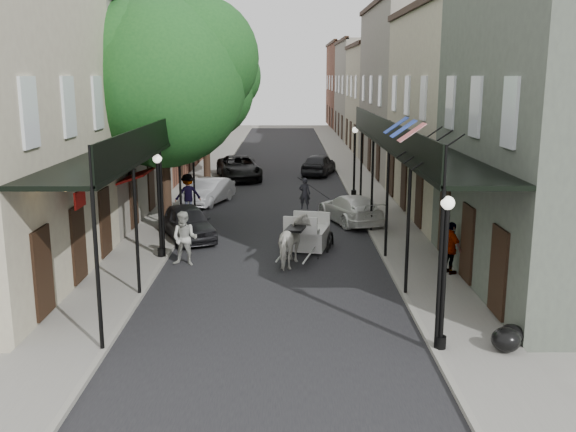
{
  "coord_description": "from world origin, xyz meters",
  "views": [
    {
      "loc": [
        0.4,
        -16.33,
        6.52
      ],
      "look_at": [
        0.48,
        6.04,
        1.6
      ],
      "focal_mm": 40.0,
      "sensor_mm": 36.0,
      "label": 1
    }
  ],
  "objects_px": {
    "pedestrian_sidewalk_right": "(451,248)",
    "car_right_far": "(319,164)",
    "lamppost_right_far": "(354,160)",
    "pedestrian_sidewalk_left": "(188,194)",
    "lamppost_left": "(159,204)",
    "horse": "(295,242)",
    "tree_near": "(172,76)",
    "lamppost_right_near": "(444,271)",
    "pedestrian_walking": "(185,239)",
    "car_left_far": "(239,168)",
    "tree_far": "(211,87)",
    "car_left_mid": "(208,191)",
    "car_left_near": "(187,222)",
    "carriage": "(309,218)",
    "car_right_near": "(350,209)"
  },
  "relations": [
    {
      "from": "lamppost_right_far",
      "to": "horse",
      "type": "xyz_separation_m",
      "value": [
        -3.39,
        -12.75,
        -1.19
      ]
    },
    {
      "from": "lamppost_left",
      "to": "car_right_near",
      "type": "distance_m",
      "value": 9.59
    },
    {
      "from": "pedestrian_walking",
      "to": "pedestrian_sidewalk_left",
      "type": "relative_size",
      "value": 1.01
    },
    {
      "from": "tree_near",
      "to": "lamppost_right_far",
      "type": "bearing_deg",
      "value": 43.31
    },
    {
      "from": "tree_near",
      "to": "lamppost_right_near",
      "type": "height_order",
      "value": "tree_near"
    },
    {
      "from": "carriage",
      "to": "pedestrian_sidewalk_right",
      "type": "height_order",
      "value": "carriage"
    },
    {
      "from": "lamppost_right_far",
      "to": "tree_far",
      "type": "bearing_deg",
      "value": 143.49
    },
    {
      "from": "car_right_near",
      "to": "lamppost_left",
      "type": "bearing_deg",
      "value": 20.77
    },
    {
      "from": "car_left_near",
      "to": "car_right_near",
      "type": "bearing_deg",
      "value": 0.11
    },
    {
      "from": "tree_near",
      "to": "pedestrian_sidewalk_left",
      "type": "distance_m",
      "value": 6.23
    },
    {
      "from": "car_left_near",
      "to": "car_left_mid",
      "type": "xyz_separation_m",
      "value": [
        0.0,
        7.26,
        -0.04
      ]
    },
    {
      "from": "car_left_far",
      "to": "lamppost_right_near",
      "type": "bearing_deg",
      "value": -86.23
    },
    {
      "from": "pedestrian_sidewalk_right",
      "to": "car_right_far",
      "type": "xyz_separation_m",
      "value": [
        -3.2,
        22.19,
        -0.27
      ]
    },
    {
      "from": "lamppost_right_far",
      "to": "car_right_far",
      "type": "xyz_separation_m",
      "value": [
        -1.5,
        8.09,
        -1.33
      ]
    },
    {
      "from": "tree_near",
      "to": "car_left_near",
      "type": "bearing_deg",
      "value": -63.1
    },
    {
      "from": "horse",
      "to": "car_right_far",
      "type": "relative_size",
      "value": 0.48
    },
    {
      "from": "tree_far",
      "to": "lamppost_right_far",
      "type": "bearing_deg",
      "value": -36.51
    },
    {
      "from": "horse",
      "to": "pedestrian_walking",
      "type": "xyz_separation_m",
      "value": [
        -3.83,
        0.06,
        0.1
      ]
    },
    {
      "from": "tree_near",
      "to": "car_left_far",
      "type": "relative_size",
      "value": 1.78
    },
    {
      "from": "car_right_far",
      "to": "car_left_far",
      "type": "bearing_deg",
      "value": 34.73
    },
    {
      "from": "lamppost_left",
      "to": "car_left_near",
      "type": "height_order",
      "value": "lamppost_left"
    },
    {
      "from": "carriage",
      "to": "car_right_near",
      "type": "xyz_separation_m",
      "value": [
        2.0,
        4.07,
        -0.48
      ]
    },
    {
      "from": "tree_near",
      "to": "lamppost_right_far",
      "type": "xyz_separation_m",
      "value": [
        8.3,
        7.82,
        -4.44
      ]
    },
    {
      "from": "lamppost_right_near",
      "to": "car_right_far",
      "type": "distance_m",
      "value": 28.16
    },
    {
      "from": "lamppost_left",
      "to": "horse",
      "type": "bearing_deg",
      "value": -8.89
    },
    {
      "from": "car_left_near",
      "to": "car_right_near",
      "type": "distance_m",
      "value": 7.5
    },
    {
      "from": "lamppost_right_near",
      "to": "car_left_mid",
      "type": "relative_size",
      "value": 0.93
    },
    {
      "from": "pedestrian_sidewalk_right",
      "to": "horse",
      "type": "bearing_deg",
      "value": 50.58
    },
    {
      "from": "lamppost_right_far",
      "to": "pedestrian_sidewalk_left",
      "type": "distance_m",
      "value": 9.61
    },
    {
      "from": "pedestrian_walking",
      "to": "car_left_near",
      "type": "height_order",
      "value": "pedestrian_walking"
    },
    {
      "from": "lamppost_left",
      "to": "car_left_mid",
      "type": "distance_m",
      "value": 10.37
    },
    {
      "from": "lamppost_left",
      "to": "car_right_far",
      "type": "distance_m",
      "value": 21.22
    },
    {
      "from": "car_right_far",
      "to": "pedestrian_sidewalk_right",
      "type": "bearing_deg",
      "value": 113.62
    },
    {
      "from": "lamppost_right_far",
      "to": "pedestrian_sidewalk_left",
      "type": "bearing_deg",
      "value": -150.28
    },
    {
      "from": "lamppost_right_near",
      "to": "pedestrian_sidewalk_right",
      "type": "relative_size",
      "value": 2.14
    },
    {
      "from": "car_left_mid",
      "to": "car_right_far",
      "type": "height_order",
      "value": "car_right_far"
    },
    {
      "from": "car_left_mid",
      "to": "car_left_near",
      "type": "bearing_deg",
      "value": -72.0
    },
    {
      "from": "lamppost_left",
      "to": "carriage",
      "type": "height_order",
      "value": "lamppost_left"
    },
    {
      "from": "lamppost_right_near",
      "to": "lamppost_right_far",
      "type": "bearing_deg",
      "value": 90.0
    },
    {
      "from": "lamppost_right_far",
      "to": "car_right_near",
      "type": "height_order",
      "value": "lamppost_right_far"
    },
    {
      "from": "car_left_far",
      "to": "car_right_far",
      "type": "xyz_separation_m",
      "value": [
        5.2,
        1.82,
        -0.03
      ]
    },
    {
      "from": "carriage",
      "to": "car_left_near",
      "type": "distance_m",
      "value": 5.06
    },
    {
      "from": "pedestrian_walking",
      "to": "horse",
      "type": "bearing_deg",
      "value": 9.1
    },
    {
      "from": "lamppost_right_near",
      "to": "lamppost_left",
      "type": "height_order",
      "value": "same"
    },
    {
      "from": "tree_far",
      "to": "horse",
      "type": "xyz_separation_m",
      "value": [
        4.95,
        -18.93,
        -4.98
      ]
    },
    {
      "from": "lamppost_right_near",
      "to": "car_left_far",
      "type": "relative_size",
      "value": 0.68
    },
    {
      "from": "pedestrian_sidewalk_right",
      "to": "car_left_mid",
      "type": "height_order",
      "value": "pedestrian_sidewalk_right"
    },
    {
      "from": "car_right_near",
      "to": "car_left_mid",
      "type": "bearing_deg",
      "value": -49.98
    },
    {
      "from": "tree_near",
      "to": "pedestrian_sidewalk_right",
      "type": "distance_m",
      "value": 13.02
    },
    {
      "from": "horse",
      "to": "car_right_near",
      "type": "relative_size",
      "value": 0.46
    }
  ]
}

